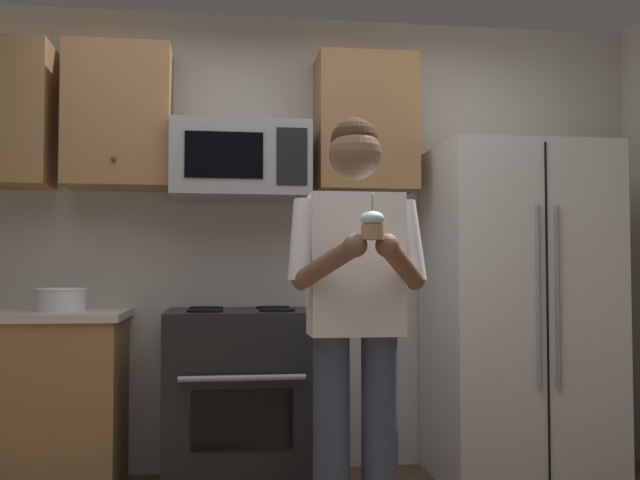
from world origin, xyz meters
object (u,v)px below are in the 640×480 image
(refrigerator, at_px, (518,312))
(cupcake, at_px, (372,225))
(oven_range, at_px, (240,399))
(microwave, at_px, (241,161))
(bowl_large_white, at_px, (61,299))
(person, at_px, (356,302))

(refrigerator, xyz_separation_m, cupcake, (-1.06, -1.18, 0.39))
(oven_range, relative_size, microwave, 1.26)
(refrigerator, relative_size, cupcake, 10.35)
(bowl_large_white, xyz_separation_m, person, (1.35, -0.93, 0.01))
(bowl_large_white, bearing_deg, oven_range, -2.41)
(oven_range, height_order, person, person)
(microwave, distance_m, person, 1.32)
(oven_range, distance_m, person, 1.13)
(oven_range, distance_m, refrigerator, 1.56)
(oven_range, height_order, microwave, microwave)
(microwave, height_order, refrigerator, microwave)
(person, relative_size, cupcake, 10.13)
(microwave, xyz_separation_m, bowl_large_white, (-0.91, -0.08, -0.74))
(microwave, relative_size, refrigerator, 0.41)
(oven_range, relative_size, person, 0.53)
(microwave, bearing_deg, refrigerator, -6.03)
(microwave, height_order, bowl_large_white, microwave)
(person, bearing_deg, bowl_large_white, 145.61)
(bowl_large_white, relative_size, cupcake, 1.46)
(oven_range, relative_size, cupcake, 5.36)
(refrigerator, bearing_deg, cupcake, -131.90)
(person, distance_m, cupcake, 0.44)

